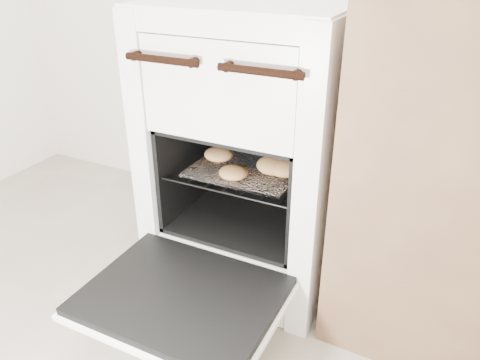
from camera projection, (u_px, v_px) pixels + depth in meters
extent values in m
cube|color=white|center=(261.00, 145.00, 1.50)|extent=(0.57, 0.61, 0.87)
cylinder|color=black|center=(161.00, 60.00, 1.15)|extent=(0.21, 0.02, 0.02)
cylinder|color=black|center=(260.00, 71.00, 1.04)|extent=(0.21, 0.02, 0.02)
cube|color=black|center=(182.00, 296.00, 1.21)|extent=(0.49, 0.38, 0.02)
cube|color=white|center=(182.00, 301.00, 1.22)|extent=(0.51, 0.40, 0.02)
cylinder|color=black|center=(195.00, 155.00, 1.54)|extent=(0.01, 0.40, 0.01)
cylinder|color=black|center=(313.00, 180.00, 1.38)|extent=(0.01, 0.40, 0.01)
cylinder|color=black|center=(222.00, 192.00, 1.31)|extent=(0.41, 0.01, 0.01)
cylinder|color=black|center=(274.00, 146.00, 1.61)|extent=(0.41, 0.01, 0.01)
cylinder|color=black|center=(204.00, 157.00, 1.52)|extent=(0.01, 0.38, 0.01)
cylinder|color=black|center=(219.00, 160.00, 1.50)|extent=(0.01, 0.38, 0.01)
cylinder|color=black|center=(235.00, 163.00, 1.48)|extent=(0.01, 0.38, 0.01)
cylinder|color=black|center=(251.00, 167.00, 1.46)|extent=(0.01, 0.38, 0.01)
cylinder|color=black|center=(267.00, 170.00, 1.43)|extent=(0.01, 0.38, 0.01)
cylinder|color=black|center=(285.00, 174.00, 1.41)|extent=(0.01, 0.38, 0.01)
cylinder|color=black|center=(303.00, 177.00, 1.39)|extent=(0.01, 0.38, 0.01)
cube|color=white|center=(248.00, 167.00, 1.44)|extent=(0.32, 0.28, 0.01)
ellipsoid|color=tan|center=(234.00, 172.00, 1.36)|extent=(0.11, 0.11, 0.04)
ellipsoid|color=tan|center=(219.00, 154.00, 1.47)|extent=(0.10, 0.10, 0.04)
ellipsoid|color=tan|center=(274.00, 165.00, 1.39)|extent=(0.13, 0.13, 0.05)
ellipsoid|color=tan|center=(284.00, 167.00, 1.37)|extent=(0.12, 0.12, 0.05)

